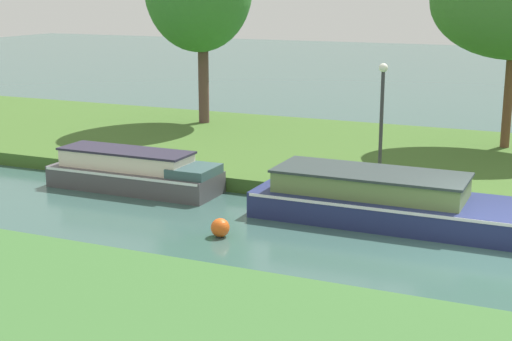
% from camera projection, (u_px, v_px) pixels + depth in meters
% --- Properties ---
extents(ground_plane, '(120.00, 120.00, 0.00)m').
position_uv_depth(ground_plane, '(494.00, 251.00, 15.98)').
color(ground_plane, '#355650').
extents(navy_barge, '(6.85, 2.26, 1.17)m').
position_uv_depth(navy_barge, '(390.00, 201.00, 17.95)').
color(navy_barge, navy).
rests_on(navy_barge, ground_plane).
extents(slate_narrowboat, '(4.87, 1.55, 1.10)m').
position_uv_depth(slate_narrowboat, '(135.00, 172.00, 20.77)').
color(slate_narrowboat, '#4E4B4F').
rests_on(slate_narrowboat, ground_plane).
extents(lamp_post, '(0.24, 0.24, 3.09)m').
position_uv_depth(lamp_post, '(382.00, 107.00, 20.20)').
color(lamp_post, '#333338').
rests_on(lamp_post, riverbank_far).
extents(channel_buoy, '(0.43, 0.43, 0.43)m').
position_uv_depth(channel_buoy, '(220.00, 228.00, 16.87)').
color(channel_buoy, '#E55919').
rests_on(channel_buoy, ground_plane).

